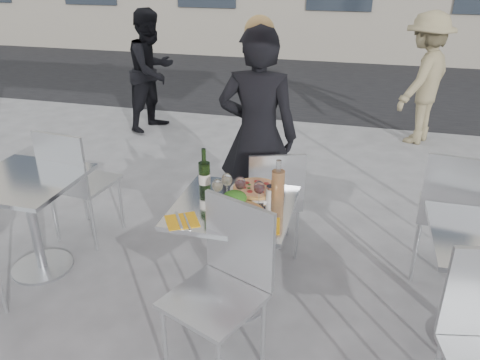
% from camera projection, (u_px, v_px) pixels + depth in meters
% --- Properties ---
extents(ground, '(80.00, 80.00, 0.00)m').
position_uv_depth(ground, '(234.00, 302.00, 3.18)').
color(ground, slate).
extents(street_asphalt, '(24.00, 5.00, 0.00)m').
position_uv_depth(street_asphalt, '(326.00, 82.00, 8.86)').
color(street_asphalt, black).
rests_on(street_asphalt, ground).
extents(main_table, '(0.72, 0.72, 0.75)m').
position_uv_depth(main_table, '(234.00, 234.00, 2.95)').
color(main_table, '#B7BABF').
rests_on(main_table, ground).
extents(side_table_left, '(0.72, 0.72, 0.75)m').
position_uv_depth(side_table_left, '(30.00, 205.00, 3.30)').
color(side_table_left, '#B7BABF').
rests_on(side_table_left, ground).
extents(chair_far, '(0.52, 0.53, 0.89)m').
position_uv_depth(chair_far, '(274.00, 195.00, 3.48)').
color(chair_far, silver).
rests_on(chair_far, ground).
extents(chair_near, '(0.59, 0.60, 0.98)m').
position_uv_depth(chair_near, '(226.00, 276.00, 2.49)').
color(chair_near, silver).
rests_on(chair_near, ground).
extents(side_chair_lfar, '(0.49, 0.50, 0.97)m').
position_uv_depth(side_chair_lfar, '(74.00, 177.00, 3.64)').
color(side_chair_lfar, silver).
rests_on(side_chair_lfar, ground).
extents(side_chair_rfar, '(0.52, 0.53, 1.01)m').
position_uv_depth(side_chair_rfar, '(455.00, 208.00, 3.15)').
color(side_chair_rfar, silver).
rests_on(side_chair_rfar, ground).
extents(woman_diner, '(0.65, 0.45, 1.71)m').
position_uv_depth(woman_diner, '(258.00, 136.00, 3.66)').
color(woman_diner, black).
rests_on(woman_diner, ground).
extents(pedestrian_a, '(0.79, 0.90, 1.57)m').
position_uv_depth(pedestrian_a, '(152.00, 71.00, 6.14)').
color(pedestrian_a, black).
rests_on(pedestrian_a, ground).
extents(pedestrian_b, '(0.99, 1.18, 1.59)m').
position_uv_depth(pedestrian_b, '(423.00, 79.00, 5.68)').
color(pedestrian_b, '#8C7E5A').
rests_on(pedestrian_b, ground).
extents(pizza_near, '(0.35, 0.35, 0.02)m').
position_uv_depth(pizza_near, '(236.00, 214.00, 2.74)').
color(pizza_near, '#DBA555').
rests_on(pizza_near, main_table).
extents(pizza_far, '(0.34, 0.34, 0.03)m').
position_uv_depth(pizza_far, '(256.00, 189.00, 3.02)').
color(pizza_far, white).
rests_on(pizza_far, main_table).
extents(salad_plate, '(0.22, 0.22, 0.09)m').
position_uv_depth(salad_plate, '(235.00, 199.00, 2.85)').
color(salad_plate, white).
rests_on(salad_plate, main_table).
extents(wine_bottle, '(0.07, 0.08, 0.29)m').
position_uv_depth(wine_bottle, '(204.00, 175.00, 2.98)').
color(wine_bottle, '#29481B').
rests_on(wine_bottle, main_table).
extents(carafe, '(0.08, 0.08, 0.29)m').
position_uv_depth(carafe, '(278.00, 187.00, 2.83)').
color(carafe, tan).
rests_on(carafe, main_table).
extents(sugar_shaker, '(0.06, 0.06, 0.11)m').
position_uv_depth(sugar_shaker, '(271.00, 194.00, 2.88)').
color(sugar_shaker, white).
rests_on(sugar_shaker, main_table).
extents(wineglass_white_a, '(0.07, 0.07, 0.16)m').
position_uv_depth(wineglass_white_a, '(217.00, 186.00, 2.85)').
color(wineglass_white_a, white).
rests_on(wineglass_white_a, main_table).
extents(wineglass_white_b, '(0.07, 0.07, 0.16)m').
position_uv_depth(wineglass_white_b, '(227.00, 180.00, 2.93)').
color(wineglass_white_b, white).
rests_on(wineglass_white_b, main_table).
extents(wineglass_red_a, '(0.07, 0.07, 0.16)m').
position_uv_depth(wineglass_red_a, '(240.00, 184.00, 2.88)').
color(wineglass_red_a, white).
rests_on(wineglass_red_a, main_table).
extents(wineglass_red_b, '(0.07, 0.07, 0.16)m').
position_uv_depth(wineglass_red_b, '(259.00, 188.00, 2.82)').
color(wineglass_red_b, white).
rests_on(wineglass_red_b, main_table).
extents(napkin_left, '(0.25, 0.25, 0.01)m').
position_uv_depth(napkin_left, '(182.00, 221.00, 2.68)').
color(napkin_left, '#FBB015').
rests_on(napkin_left, main_table).
extents(napkin_right, '(0.21, 0.21, 0.01)m').
position_uv_depth(napkin_right, '(264.00, 225.00, 2.64)').
color(napkin_right, '#FBB015').
rests_on(napkin_right, main_table).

